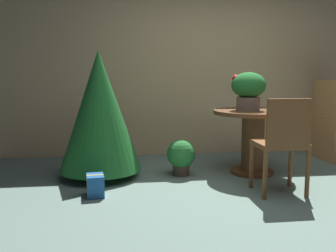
# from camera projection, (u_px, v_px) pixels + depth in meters

# --- Properties ---
(ground_plane) EXTENTS (6.60, 6.60, 0.00)m
(ground_plane) POSITION_uv_depth(u_px,v_px,m) (256.00, 201.00, 3.49)
(ground_plane) COLOR slate
(back_wall_panel) EXTENTS (6.00, 0.10, 2.60)m
(back_wall_panel) POSITION_uv_depth(u_px,v_px,m) (205.00, 67.00, 5.47)
(back_wall_panel) COLOR tan
(back_wall_panel) RESTS_ON ground_plane
(round_dining_table) EXTENTS (0.96, 0.96, 0.77)m
(round_dining_table) POSITION_uv_depth(u_px,v_px,m) (253.00, 133.00, 4.41)
(round_dining_table) COLOR brown
(round_dining_table) RESTS_ON ground_plane
(flower_vase) EXTENTS (0.41, 0.41, 0.45)m
(flower_vase) POSITION_uv_depth(u_px,v_px,m) (248.00, 88.00, 4.34)
(flower_vase) COLOR #665B51
(flower_vase) RESTS_ON round_dining_table
(wooden_chair_near) EXTENTS (0.48, 0.41, 0.97)m
(wooden_chair_near) POSITION_uv_depth(u_px,v_px,m) (283.00, 140.00, 3.60)
(wooden_chair_near) COLOR brown
(wooden_chair_near) RESTS_ON ground_plane
(holiday_tree) EXTENTS (0.94, 0.94, 1.47)m
(holiday_tree) POSITION_uv_depth(u_px,v_px,m) (100.00, 111.00, 4.21)
(holiday_tree) COLOR brown
(holiday_tree) RESTS_ON ground_plane
(gift_box_blue) EXTENTS (0.19, 0.23, 0.22)m
(gift_box_blue) POSITION_uv_depth(u_px,v_px,m) (95.00, 185.00, 3.62)
(gift_box_blue) COLOR #1E569E
(gift_box_blue) RESTS_ON ground_plane
(potted_plant) EXTENTS (0.34, 0.34, 0.43)m
(potted_plant) POSITION_uv_depth(u_px,v_px,m) (181.00, 156.00, 4.36)
(potted_plant) COLOR #4C382D
(potted_plant) RESTS_ON ground_plane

